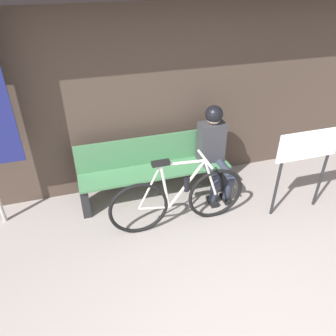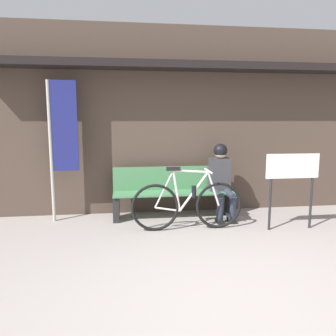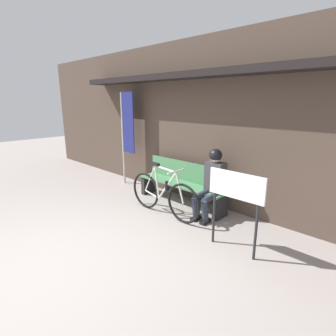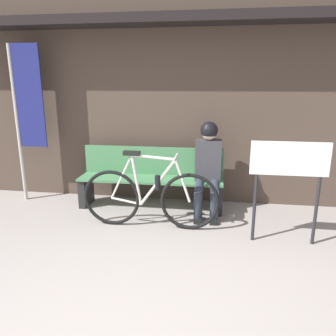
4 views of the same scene
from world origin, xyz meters
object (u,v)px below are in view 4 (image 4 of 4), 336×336
at_px(park_bench_near, 151,179).
at_px(bicycle, 150,197).
at_px(person_seated, 208,163).
at_px(banner_pole, 25,107).
at_px(signboard, 289,169).

height_order(park_bench_near, bicycle, bicycle).
bearing_deg(park_bench_near, person_seated, -8.15).
bearing_deg(banner_pole, bicycle, -19.73).
distance_m(person_seated, banner_pole, 2.67).
distance_m(bicycle, person_seated, 0.92).
height_order(person_seated, banner_pole, banner_pole).
bearing_deg(park_bench_near, banner_pole, 179.30).
distance_m(park_bench_near, signboard, 1.90).
bearing_deg(signboard, person_seated, 140.01).
distance_m(park_bench_near, person_seated, 0.85).
xyz_separation_m(park_bench_near, person_seated, (0.79, -0.11, 0.29)).
distance_m(park_bench_near, banner_pole, 2.05).
xyz_separation_m(person_seated, banner_pole, (-2.58, 0.13, 0.69)).
height_order(bicycle, banner_pole, banner_pole).
height_order(park_bench_near, banner_pole, banner_pole).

